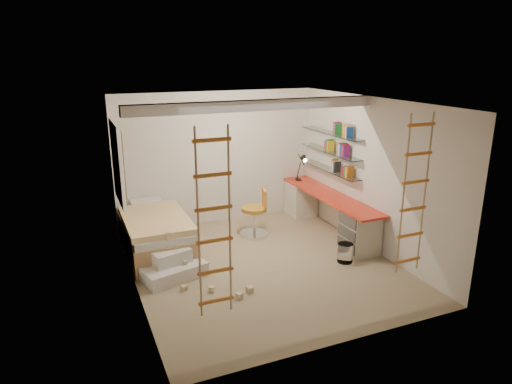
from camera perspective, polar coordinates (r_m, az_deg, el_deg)
name	(u,v)px	position (r m, az deg, el deg)	size (l,w,h in m)	color
floor	(263,265)	(7.45, 0.91, -9.12)	(4.50, 4.50, 0.00)	#9C8964
ceiling_beam	(256,105)	(7.01, 0.00, 10.78)	(4.00, 0.18, 0.16)	white
window_frame	(117,163)	(7.85, -16.93, 3.52)	(0.06, 1.15, 1.35)	white
window_blind	(120,163)	(7.85, -16.64, 3.55)	(0.02, 1.00, 1.20)	#4C2D1E
rope_ladder_left	(214,225)	(4.90, -5.25, -4.09)	(0.41, 0.04, 2.13)	#BD7620
rope_ladder_right	(414,196)	(6.22, 19.16, -0.42)	(0.41, 0.04, 2.13)	orange
waste_bin	(345,253)	(7.63, 11.10, -7.47)	(0.25, 0.25, 0.32)	white
desk	(328,212)	(8.75, 8.98, -2.43)	(0.56, 2.80, 0.75)	red
shelves	(330,151)	(8.76, 9.24, 5.02)	(0.25, 1.80, 0.71)	white
bed	(155,233)	(8.01, -12.48, -5.05)	(1.02, 2.00, 0.69)	#AD7F51
task_lamp	(303,163)	(9.32, 5.85, 3.58)	(0.14, 0.36, 0.57)	black
swivel_chair	(256,219)	(8.48, -0.06, -3.35)	(0.66, 0.66, 0.90)	#AF7E21
play_platform	(170,265)	(7.20, -10.68, -8.95)	(1.09, 0.94, 0.42)	silver
toy_blocks	(191,265)	(6.90, -8.16, -9.06)	(1.23, 1.25, 0.69)	#CCB284
books	(330,147)	(8.74, 9.27, 5.62)	(0.14, 0.70, 0.92)	orange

